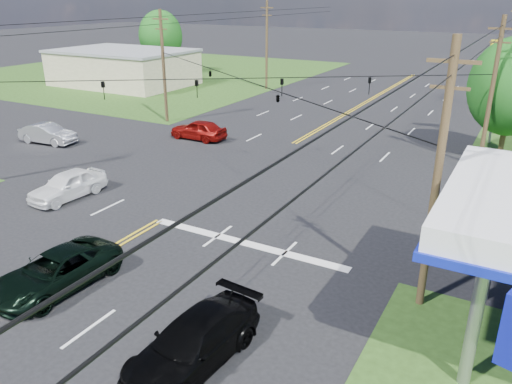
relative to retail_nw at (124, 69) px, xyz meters
The scene contains 19 objects.
ground 37.26m from the retail_nw, 36.25° to the right, with size 280.00×280.00×0.00m, color black.
grass_nw 11.36m from the retail_nw, 116.57° to the left, with size 46.00×48.00×0.03m, color #254315.
stop_bar 46.14m from the retail_nw, 40.60° to the right, with size 10.00×0.50×0.02m, color silver.
retail_nw is the anchor object (origin of this frame).
pole_se 53.09m from the retail_nw, 35.79° to the right, with size 1.60×0.28×9.50m.
pole_nw 21.60m from the retail_nw, 37.41° to the right, with size 1.60×0.28×9.50m.
pole_ne 45.02m from the retail_nw, 16.82° to the right, with size 1.60×0.28×9.50m.
pole_left_far 18.30m from the retail_nw, 19.44° to the left, with size 1.60×0.28×10.00m.
pole_right_far 43.53m from the retail_nw, ahead, with size 1.60×0.28×10.00m.
span_wire_signals 37.42m from the retail_nw, 36.25° to the right, with size 26.00×18.00×1.13m.
power_lines 38.98m from the retail_nw, 38.66° to the right, with size 26.04×100.00×0.64m.
tree_right_a 45.21m from the retail_nw, 12.80° to the right, with size 5.70×5.70×8.18m.
tree_far_l 10.69m from the retail_nw, 101.31° to the left, with size 6.08×6.08×8.72m.
pickup_dkgreen 47.74m from the retail_nw, 50.27° to the right, with size 2.39×5.18×1.44m, color black.
suv_black 53.21m from the retail_nw, 45.02° to the right, with size 2.08×5.13×1.49m, color black.
pickup_white 38.18m from the retail_nw, 51.82° to the right, with size 1.81×4.50×1.53m, color white.
sedan_silver 26.71m from the retail_nw, 59.54° to the right, with size 1.59×4.55×1.50m, color #AEAFB3.
sedan_red 28.26m from the retail_nw, 35.76° to the right, with size 1.83×4.54×1.55m, color maroon.
polesign_ne 43.67m from the retail_nw, ahead, with size 2.08×0.91×7.67m.
Camera 1 is at (15.29, -13.53, 10.59)m, focal length 35.00 mm.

